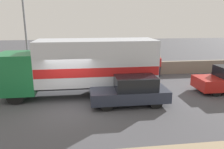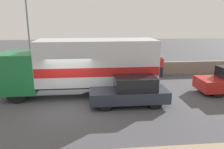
# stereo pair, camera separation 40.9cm
# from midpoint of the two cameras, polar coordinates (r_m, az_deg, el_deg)

# --- Properties ---
(ground_plane) EXTENTS (80.00, 80.00, 0.00)m
(ground_plane) POSITION_cam_midpoint_polar(r_m,az_deg,el_deg) (12.12, -11.93, -8.40)
(ground_plane) COLOR #47474C
(stone_wall_backdrop) EXTENTS (60.00, 0.35, 1.09)m
(stone_wall_backdrop) POSITION_cam_midpoint_polar(r_m,az_deg,el_deg) (18.09, -10.56, 1.07)
(stone_wall_backdrop) COLOR gray
(stone_wall_backdrop) RESTS_ON ground_plane
(street_lamp) EXTENTS (0.56, 0.28, 7.67)m
(street_lamp) POSITION_cam_midpoint_polar(r_m,az_deg,el_deg) (17.81, -22.49, 12.56)
(street_lamp) COLOR slate
(street_lamp) RESTS_ON ground_plane
(box_truck) EXTENTS (9.19, 2.46, 3.43)m
(box_truck) POSITION_cam_midpoint_polar(r_m,az_deg,el_deg) (13.34, -8.32, 2.39)
(box_truck) COLOR #196B38
(box_truck) RESTS_ON ground_plane
(car_hatchback) EXTENTS (4.26, 1.81, 1.61)m
(car_hatchback) POSITION_cam_midpoint_polar(r_m,az_deg,el_deg) (12.08, 4.00, -4.19)
(car_hatchback) COLOR #282D3D
(car_hatchback) RESTS_ON ground_plane
(pedestrian) EXTENTS (0.38, 0.38, 1.75)m
(pedestrian) POSITION_cam_midpoint_polar(r_m,az_deg,el_deg) (18.19, 11.52, 2.28)
(pedestrian) COLOR #1E1E2D
(pedestrian) RESTS_ON ground_plane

